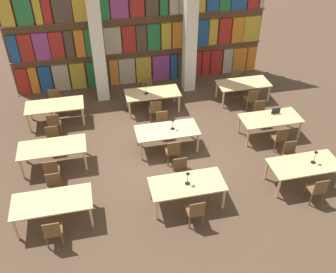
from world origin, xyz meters
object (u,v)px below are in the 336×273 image
object	(u,v)px
desk_lamp_2	(173,122)
chair_15	(148,89)
reading_table_1	(187,185)
desk_lamp_1	(315,155)
reading_table_5	(270,120)
chair_11	(260,112)
chair_3	(181,172)
reading_table_3	(52,149)
reading_table_6	(55,107)
chair_16	(251,99)
reading_table_8	(243,85)
chair_2	(196,211)
desk_lamp_0	(188,176)
reading_table_2	(304,166)
reading_table_4	(167,132)
pillar_center	(191,16)
chair_12	(54,123)
reading_table_0	(52,203)
chair_1	(54,188)
chair_17	(237,80)
chair_4	(317,189)
chair_13	(55,100)
chair_8	(173,151)
reading_table_7	(152,94)
chair_9	(163,123)
chair_14	(155,109)
chair_6	(52,170)
desk_lamp_3	(146,86)
chair_10	(280,137)
chair_5	(290,154)
chair_0	(53,231)
chair_7	(53,139)

from	to	relation	value
desk_lamp_2	chair_15	world-z (taller)	desk_lamp_2
reading_table_1	desk_lamp_1	bearing A→B (deg)	0.58
reading_table_5	chair_11	bearing A→B (deg)	89.95
chair_3	reading_table_3	bearing A→B (deg)	-24.79
reading_table_3	reading_table_6	xyz separation A→B (m)	(0.03, 2.40, 0.00)
chair_16	reading_table_8	bearing A→B (deg)	92.82
reading_table_1	chair_2	size ratio (longest dim) A/B	2.29
desk_lamp_0	reading_table_2	world-z (taller)	desk_lamp_0
reading_table_4	desk_lamp_2	bearing A→B (deg)	2.45
pillar_center	chair_2	bearing A→B (deg)	-103.70
desk_lamp_1	chair_12	xyz separation A→B (m)	(-7.21, 4.00, -0.55)
reading_table_0	desk_lamp_2	world-z (taller)	desk_lamp_2
desk_lamp_2	chair_3	bearing A→B (deg)	-95.24
chair_1	chair_15	bearing A→B (deg)	-125.63
chair_17	chair_11	bearing A→B (deg)	88.78
chair_4	chair_13	xyz separation A→B (m)	(-6.96, 6.25, 0.00)
pillar_center	chair_8	size ratio (longest dim) A/B	6.90
chair_11	chair_15	xyz separation A→B (m)	(-3.55, 2.49, 0.00)
reading_table_0	reading_table_7	world-z (taller)	same
chair_2	chair_13	xyz separation A→B (m)	(-3.56, 6.29, 0.00)
chair_3	chair_9	size ratio (longest dim) A/B	1.00
chair_14	chair_3	bearing A→B (deg)	-88.59
desk_lamp_0	reading_table_8	world-z (taller)	desk_lamp_0
chair_9	reading_table_6	xyz separation A→B (m)	(-3.52, 1.56, 0.19)
reading_table_4	chair_6	bearing A→B (deg)	-166.73
pillar_center	chair_16	xyz separation A→B (m)	(1.84, -2.07, -2.53)
chair_3	chair_13	size ratio (longest dim) A/B	1.00
chair_3	reading_table_6	world-z (taller)	chair_3
reading_table_1	reading_table_8	world-z (taller)	same
reading_table_3	desk_lamp_3	bearing A→B (deg)	36.81
reading_table_1	desk_lamp_1	world-z (taller)	desk_lamp_1
chair_1	reading_table_4	world-z (taller)	chair_1
chair_4	reading_table_4	bearing A→B (deg)	137.02
desk_lamp_1	chair_10	distance (m)	1.71
reading_table_0	chair_14	world-z (taller)	chair_14
chair_13	desk_lamp_0	bearing A→B (deg)	122.51
reading_table_3	reading_table_7	xyz separation A→B (m)	(3.51, 2.50, 0.00)
desk_lamp_2	chair_15	xyz separation A→B (m)	(-0.24, 3.15, -0.52)
chair_5	desk_lamp_3	size ratio (longest dim) A/B	1.85
pillar_center	reading_table_8	bearing A→B (deg)	-36.16
reading_table_1	chair_14	size ratio (longest dim) A/B	2.29
chair_11	pillar_center	bearing A→B (deg)	-59.16
desk_lamp_1	chair_6	bearing A→B (deg)	167.51
chair_4	chair_5	world-z (taller)	same
chair_0	chair_16	xyz separation A→B (m)	(7.01, 4.70, 0.00)
reading_table_0	chair_7	distance (m)	3.01
desk_lamp_2	chair_16	xyz separation A→B (m)	(3.36, 1.59, -0.52)
chair_2	chair_9	bearing A→B (deg)	90.05
chair_17	chair_4	bearing A→B (deg)	88.89
reading_table_5	chair_10	world-z (taller)	chair_10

